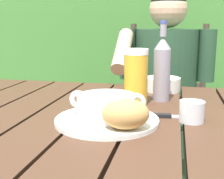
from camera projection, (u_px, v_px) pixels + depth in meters
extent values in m
cube|color=#4A2F21|center=(17.00, 116.00, 0.94)|extent=(0.13, 0.98, 0.04)
cube|color=#4A2F21|center=(60.00, 119.00, 0.91)|extent=(0.13, 0.98, 0.04)
cube|color=#4A2F21|center=(106.00, 122.00, 0.88)|extent=(0.13, 0.98, 0.04)
cube|color=#4A2F21|center=(156.00, 125.00, 0.85)|extent=(0.13, 0.98, 0.04)
cube|color=#4A2F21|center=(209.00, 129.00, 0.82)|extent=(0.13, 0.98, 0.04)
cube|color=#4A2F21|center=(130.00, 102.00, 1.33)|extent=(1.24, 0.03, 0.08)
cube|color=#4A2F21|center=(11.00, 160.00, 1.51)|extent=(0.06, 0.06, 0.74)
cube|color=#417B34|center=(152.00, 43.00, 2.40)|extent=(2.91, 0.60, 1.79)
cylinder|color=#4C3823|center=(150.00, 74.00, 2.61)|extent=(0.10, 0.10, 1.24)
cylinder|color=#4C3823|center=(108.00, 24.00, 2.60)|extent=(0.10, 0.10, 2.09)
cylinder|color=#43372C|center=(120.00, 177.00, 1.63)|extent=(0.04, 0.04, 0.46)
cylinder|color=#43372C|center=(198.00, 152.00, 1.95)|extent=(0.04, 0.04, 0.46)
cylinder|color=#43372C|center=(132.00, 146.00, 2.04)|extent=(0.04, 0.04, 0.46)
cube|color=#43372C|center=(164.00, 125.00, 1.74)|extent=(0.47, 0.47, 0.02)
cylinder|color=#43372C|center=(203.00, 72.00, 1.85)|extent=(0.04, 0.04, 0.59)
cylinder|color=#43372C|center=(133.00, 70.00, 1.93)|extent=(0.04, 0.04, 0.59)
cube|color=#43372C|center=(167.00, 85.00, 1.91)|extent=(0.44, 0.02, 0.04)
cube|color=#43372C|center=(168.00, 62.00, 1.88)|extent=(0.44, 0.02, 0.04)
cube|color=#43372C|center=(169.00, 38.00, 1.85)|extent=(0.44, 0.02, 0.04)
cylinder|color=#26462E|center=(180.00, 131.00, 1.52)|extent=(0.13, 0.40, 0.13)
cylinder|color=#26462E|center=(146.00, 128.00, 1.56)|extent=(0.13, 0.40, 0.13)
cylinder|color=#26462E|center=(166.00, 78.00, 1.58)|extent=(0.32, 0.32, 0.51)
sphere|color=tan|center=(168.00, 9.00, 1.51)|extent=(0.19, 0.19, 0.19)
sphere|color=black|center=(168.00, 5.00, 1.51)|extent=(0.18, 0.18, 0.18)
cylinder|color=#26462E|center=(207.00, 56.00, 1.50)|extent=(0.08, 0.08, 0.26)
cylinder|color=#26462E|center=(128.00, 54.00, 1.58)|extent=(0.08, 0.08, 0.26)
cylinder|color=tan|center=(123.00, 51.00, 1.42)|extent=(0.07, 0.25, 0.21)
cylinder|color=white|center=(107.00, 120.00, 0.82)|extent=(0.28, 0.28, 0.01)
cylinder|color=white|center=(107.00, 107.00, 0.81)|extent=(0.16, 0.16, 0.06)
cylinder|color=#BD5022|center=(107.00, 101.00, 0.81)|extent=(0.14, 0.14, 0.01)
torus|color=white|center=(78.00, 99.00, 0.82)|extent=(0.05, 0.01, 0.05)
torus|color=white|center=(137.00, 102.00, 0.79)|extent=(0.05, 0.01, 0.05)
ellipsoid|color=tan|center=(126.00, 114.00, 0.73)|extent=(0.13, 0.11, 0.07)
cylinder|color=gold|center=(136.00, 80.00, 0.99)|extent=(0.08, 0.08, 0.17)
cylinder|color=white|center=(136.00, 52.00, 0.98)|extent=(0.08, 0.08, 0.02)
cylinder|color=gray|center=(162.00, 75.00, 1.04)|extent=(0.06, 0.06, 0.18)
cone|color=gray|center=(163.00, 43.00, 1.02)|extent=(0.06, 0.06, 0.04)
cylinder|color=gray|center=(163.00, 30.00, 1.01)|extent=(0.02, 0.02, 0.04)
cylinder|color=#435198|center=(164.00, 22.00, 1.00)|extent=(0.02, 0.02, 0.01)
cylinder|color=silver|center=(192.00, 111.00, 0.82)|extent=(0.07, 0.07, 0.06)
cube|color=silver|center=(182.00, 117.00, 0.86)|extent=(0.12, 0.03, 0.00)
cube|color=black|center=(160.00, 116.00, 0.86)|extent=(0.06, 0.03, 0.01)
cylinder|color=white|center=(163.00, 84.00, 1.21)|extent=(0.14, 0.14, 0.05)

